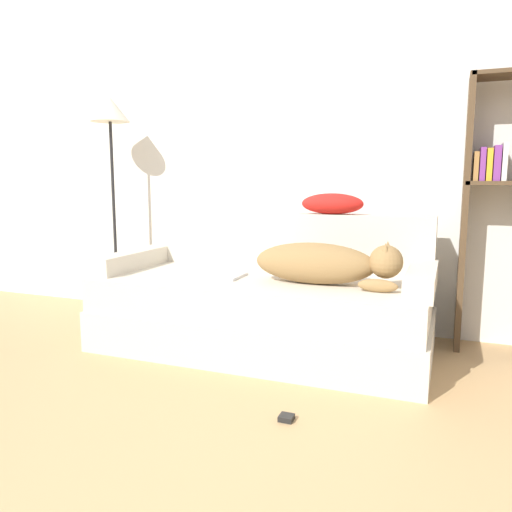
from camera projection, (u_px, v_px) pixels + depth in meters
The scene contains 11 objects.
wall_back at pixel (328, 139), 3.51m from camera, with size 6.85×0.06×2.70m.
couch at pixel (262, 314), 3.14m from camera, with size 2.05×0.94×0.46m.
couch_backrest at pixel (282, 240), 3.45m from camera, with size 2.01×0.15×0.38m.
couch_arm_left at pixel (133, 260), 3.43m from camera, with size 0.15×0.75×0.12m.
couch_arm_right at pixel (422, 279), 2.75m from camera, with size 0.15×0.75×0.12m.
dog at pixel (326, 263), 2.88m from camera, with size 0.86×0.24×0.27m.
laptop at pixel (217, 275), 3.14m from camera, with size 0.33×0.24×0.02m.
throw_pillow at pixel (332, 204), 3.26m from camera, with size 0.41×0.19×0.14m.
bookshelf at pixel (502, 198), 3.00m from camera, with size 0.47×0.26×1.68m.
floor_lamp at pixel (111, 133), 3.78m from camera, with size 0.30×0.30×1.69m.
power_adapter at pixel (286, 418), 2.21m from camera, with size 0.06×0.06×0.02m.
Camera 1 is at (0.84, -0.53, 1.05)m, focal length 35.00 mm.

